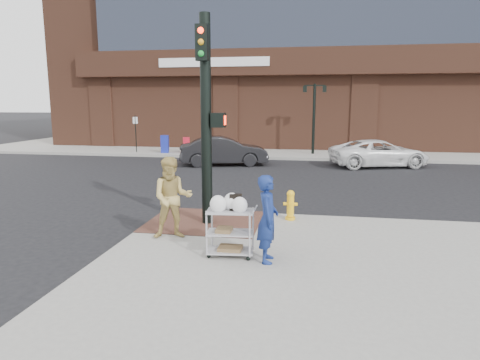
% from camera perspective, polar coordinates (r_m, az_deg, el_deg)
% --- Properties ---
extents(ground, '(220.00, 220.00, 0.00)m').
position_cam_1_polar(ground, '(9.97, -2.66, -7.93)').
color(ground, black).
rests_on(ground, ground).
extents(sidewalk_far, '(65.00, 36.00, 0.15)m').
position_cam_1_polar(sidewalk_far, '(42.64, 24.13, 5.36)').
color(sidewalk_far, gray).
rests_on(sidewalk_far, ground).
extents(brick_curb_ramp, '(2.80, 2.40, 0.01)m').
position_cam_1_polar(brick_curb_ramp, '(10.90, -4.73, -5.50)').
color(brick_curb_ramp, '#502E25').
rests_on(brick_curb_ramp, sidewalk_near).
extents(lamp_post, '(1.32, 0.22, 4.00)m').
position_cam_1_polar(lamp_post, '(25.24, 9.84, 9.06)').
color(lamp_post, black).
rests_on(lamp_post, sidewalk_far).
extents(parking_sign, '(0.05, 0.05, 2.20)m').
position_cam_1_polar(parking_sign, '(26.51, -13.72, 6.01)').
color(parking_sign, black).
rests_on(parking_sign, sidewalk_far).
extents(traffic_signal_pole, '(0.61, 0.51, 5.00)m').
position_cam_1_polar(traffic_signal_pole, '(10.34, -4.46, 8.69)').
color(traffic_signal_pole, black).
rests_on(traffic_signal_pole, sidewalk_near).
extents(woman_blue, '(0.44, 0.63, 1.66)m').
position_cam_1_polar(woman_blue, '(8.03, 3.71, -5.18)').
color(woman_blue, navy).
rests_on(woman_blue, sidewalk_near).
extents(pedestrian_tan, '(1.05, 0.92, 1.81)m').
position_cam_1_polar(pedestrian_tan, '(9.50, -9.01, -2.36)').
color(pedestrian_tan, tan).
rests_on(pedestrian_tan, sidewalk_near).
extents(sedan_dark, '(4.60, 2.61, 1.43)m').
position_cam_1_polar(sedan_dark, '(21.40, -2.18, 3.89)').
color(sedan_dark, black).
rests_on(sedan_dark, ground).
extents(minivan_white, '(5.16, 3.45, 1.32)m').
position_cam_1_polar(minivan_white, '(22.00, 18.06, 3.41)').
color(minivan_white, white).
rests_on(minivan_white, ground).
extents(utility_cart, '(0.94, 0.58, 1.24)m').
position_cam_1_polar(utility_cart, '(8.35, -1.32, -6.45)').
color(utility_cart, '#A5A4A9').
rests_on(utility_cart, sidewalk_near).
extents(fire_hydrant, '(0.36, 0.25, 0.77)m').
position_cam_1_polar(fire_hydrant, '(11.02, 6.74, -3.28)').
color(fire_hydrant, yellow).
rests_on(fire_hydrant, sidewalk_near).
extents(newsbox_red, '(0.48, 0.45, 0.92)m').
position_cam_1_polar(newsbox_red, '(25.62, -7.16, 4.64)').
color(newsbox_red, red).
rests_on(newsbox_red, sidewalk_far).
extents(newsbox_blue, '(0.50, 0.46, 1.03)m').
position_cam_1_polar(newsbox_blue, '(25.83, -9.99, 4.74)').
color(newsbox_blue, '#1825A0').
rests_on(newsbox_blue, sidewalk_far).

